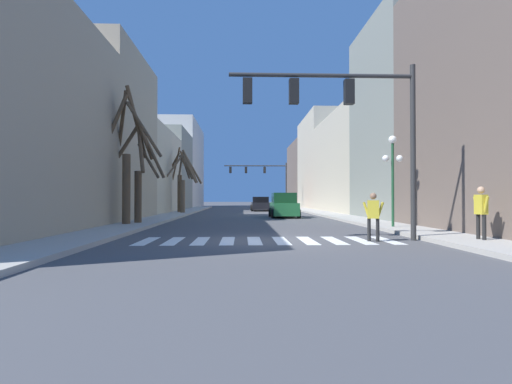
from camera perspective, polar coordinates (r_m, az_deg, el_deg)
The scene contains 18 objects.
ground_plane at distance 13.48m, azimuth 1.70°, elevation -6.99°, with size 240.00×240.00×0.00m, color #4C4C4F.
sidewalk_left at distance 14.48m, azimuth -24.01°, elevation -6.19°, with size 2.11×90.00×0.15m.
sidewalk_right at distance 15.22m, azimuth 26.06°, elevation -5.91°, with size 2.11×90.00×0.15m.
building_row_left at distance 40.56m, azimuth -15.55°, elevation 4.36°, with size 6.00×60.38×12.36m.
building_row_right at distance 40.63m, azimuth 14.00°, elevation 5.10°, with size 6.00×64.40×12.94m.
crosswalk_stripes at distance 13.53m, azimuth 1.68°, elevation -6.95°, with size 8.55×2.60×0.01m.
traffic_signal_near at distance 14.10m, azimuth 12.49°, elevation 11.41°, with size 6.35×0.28×5.99m.
traffic_signal_far at distance 52.11m, azimuth 0.93°, elevation 2.57°, with size 8.20×0.28×6.00m.
street_lamp_right_corner at distance 19.07m, azimuth 18.94°, elevation 4.09°, with size 0.95×0.36×4.10m.
car_parked_right_near at distance 49.12m, azimuth 3.65°, elevation -1.63°, with size 2.15×4.53×1.56m.
car_driving_toward_lane at distance 29.15m, azimuth 4.00°, elevation -2.02°, with size 2.04×4.11×1.80m.
car_driving_away_lane at distance 43.56m, azimuth 0.62°, elevation -1.75°, with size 2.10×4.79×1.53m.
pedestrian_on_right_sidewalk at distance 14.25m, azimuth 29.47°, elevation -2.02°, with size 0.24×0.71×1.65m.
pedestrian_on_left_sidewalk at distance 13.77m, azimuth 16.41°, elevation -2.85°, with size 0.68×0.32×1.61m.
street_tree_left_mid at distance 35.34m, azimuth -10.20°, elevation 1.50°, with size 3.43×1.97×5.51m.
street_tree_left_near at distance 21.66m, azimuth -16.54°, elevation 2.39°, with size 3.39×1.44×5.24m.
street_tree_right_far at distance 37.05m, azimuth -10.80°, elevation 1.51°, with size 2.93×3.14×5.94m.
street_tree_right_near at distance 21.16m, azimuth -17.87°, elevation 4.89°, with size 3.33×2.62×6.97m.
Camera 1 is at (-0.88, -13.38, 1.45)m, focal length 28.00 mm.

